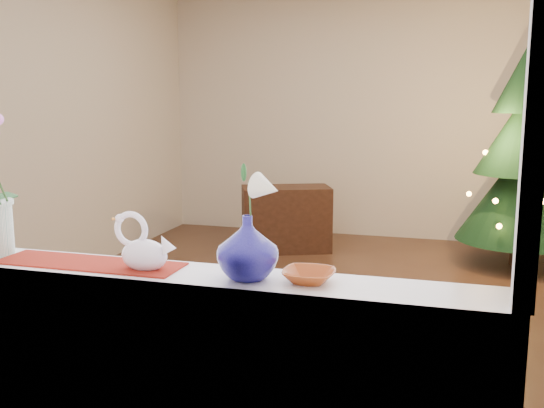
% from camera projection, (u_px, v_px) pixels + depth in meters
% --- Properties ---
extents(ground, '(5.00, 5.00, 0.00)m').
position_uv_depth(ground, '(320.00, 306.00, 4.50)').
color(ground, '#372016').
rests_on(ground, ground).
extents(wall_back, '(4.50, 0.10, 2.70)m').
position_uv_depth(wall_back, '(368.00, 115.00, 6.64)').
color(wall_back, beige).
rests_on(wall_back, ground).
extents(wall_front, '(4.50, 0.10, 2.70)m').
position_uv_depth(wall_front, '(165.00, 151.00, 1.91)').
color(wall_front, beige).
rests_on(wall_front, ground).
extents(wall_left, '(0.10, 5.00, 2.70)m').
position_uv_depth(wall_left, '(49.00, 120.00, 4.89)').
color(wall_left, beige).
rests_on(wall_left, ground).
extents(windowsill, '(2.20, 0.26, 0.04)m').
position_uv_depth(windowsill, '(185.00, 278.00, 2.11)').
color(windowsill, white).
rests_on(windowsill, window_apron).
extents(window_frame, '(2.22, 0.06, 1.60)m').
position_uv_depth(window_frame, '(166.00, 38.00, 1.88)').
color(window_frame, white).
rests_on(window_frame, windowsill).
extents(runner, '(0.70, 0.20, 0.01)m').
position_uv_depth(runner, '(89.00, 263.00, 2.21)').
color(runner, maroon).
rests_on(runner, windowsill).
extents(swan, '(0.24, 0.13, 0.20)m').
position_uv_depth(swan, '(144.00, 243.00, 2.11)').
color(swan, white).
rests_on(swan, windowsill).
extents(blue_vase, '(0.25, 0.25, 0.25)m').
position_uv_depth(blue_vase, '(247.00, 243.00, 2.01)').
color(blue_vase, '#120F5E').
rests_on(blue_vase, windowsill).
extents(lily, '(0.14, 0.08, 0.19)m').
position_uv_depth(lily, '(247.00, 178.00, 1.97)').
color(lily, white).
rests_on(lily, blue_vase).
extents(paperweight, '(0.10, 0.10, 0.08)m').
position_uv_depth(paperweight, '(252.00, 269.00, 2.00)').
color(paperweight, white).
rests_on(paperweight, windowsill).
extents(amber_dish, '(0.15, 0.15, 0.04)m').
position_uv_depth(amber_dish, '(309.00, 277.00, 1.98)').
color(amber_dish, '#993F16').
rests_on(amber_dish, windowsill).
extents(xmas_tree, '(1.37, 1.37, 2.01)m').
position_uv_depth(xmas_tree, '(522.00, 157.00, 5.48)').
color(xmas_tree, black).
rests_on(xmas_tree, ground).
extents(side_table, '(0.97, 0.74, 0.65)m').
position_uv_depth(side_table, '(286.00, 219.00, 6.12)').
color(side_table, black).
rests_on(side_table, ground).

